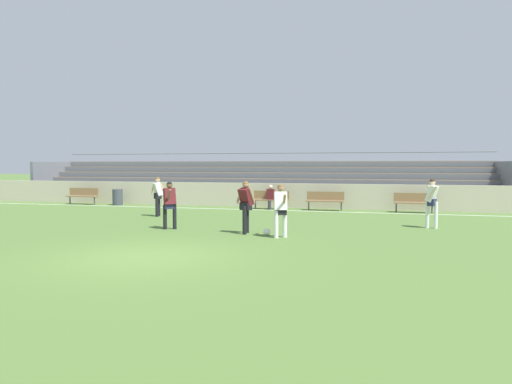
{
  "coord_description": "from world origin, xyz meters",
  "views": [
    {
      "loc": [
        5.48,
        -10.1,
        2.22
      ],
      "look_at": [
        1.13,
        6.03,
        1.24
      ],
      "focal_mm": 33.11,
      "sensor_mm": 36.0,
      "label": 1
    }
  ],
  "objects": [
    {
      "name": "ground_plane",
      "position": [
        0.0,
        0.0,
        0.0
      ],
      "size": [
        160.0,
        160.0,
        0.0
      ],
      "primitive_type": "plane",
      "color": "#4C6B30"
    },
    {
      "name": "field_line_sideline",
      "position": [
        0.0,
        12.01,
        0.0
      ],
      "size": [
        44.0,
        0.12,
        0.01
      ],
      "primitive_type": "cube",
      "color": "white",
      "rests_on": "ground"
    },
    {
      "name": "sideline_wall",
      "position": [
        0.0,
        13.46,
        0.63
      ],
      "size": [
        48.0,
        0.16,
        1.25
      ],
      "primitive_type": "cube",
      "color": "beige",
      "rests_on": "ground"
    },
    {
      "name": "bleacher_stand",
      "position": [
        -2.05,
        16.47,
        1.28
      ],
      "size": [
        27.17,
        4.24,
        2.95
      ],
      "color": "#897051",
      "rests_on": "ground"
    },
    {
      "name": "bench_near_wall_gap",
      "position": [
        2.8,
        12.61,
        0.55
      ],
      "size": [
        1.8,
        0.4,
        0.9
      ],
      "color": "olive",
      "rests_on": "ground"
    },
    {
      "name": "bench_far_right",
      "position": [
        -10.61,
        12.61,
        0.55
      ],
      "size": [
        1.8,
        0.4,
        0.9
      ],
      "color": "olive",
      "rests_on": "ground"
    },
    {
      "name": "bench_near_bin",
      "position": [
        6.87,
        12.61,
        0.55
      ],
      "size": [
        1.8,
        0.4,
        0.9
      ],
      "color": "olive",
      "rests_on": "ground"
    },
    {
      "name": "bench_far_left",
      "position": [
        0.12,
        12.61,
        0.55
      ],
      "size": [
        1.8,
        0.4,
        0.9
      ],
      "color": "olive",
      "rests_on": "ground"
    },
    {
      "name": "trash_bin",
      "position": [
        -8.49,
        12.69,
        0.43
      ],
      "size": [
        0.54,
        0.54,
        0.86
      ],
      "primitive_type": "cylinder",
      "color": "#3D424C",
      "rests_on": "ground"
    },
    {
      "name": "spectator_seated",
      "position": [
        0.12,
        12.49,
        0.7
      ],
      "size": [
        0.36,
        0.42,
        1.21
      ],
      "color": "#2D2D38",
      "rests_on": "ground"
    },
    {
      "name": "player_dark_dropping_back",
      "position": [
        1.26,
        4.31,
        1.01
      ],
      "size": [
        0.63,
        0.52,
        1.69
      ],
      "color": "black",
      "rests_on": "ground"
    },
    {
      "name": "player_white_wide_left",
      "position": [
        2.51,
        3.77,
        0.96
      ],
      "size": [
        0.49,
        0.71,
        1.62
      ],
      "color": "white",
      "rests_on": "ground"
    },
    {
      "name": "player_white_wide_right",
      "position": [
        -3.78,
        8.15,
        1.0
      ],
      "size": [
        0.62,
        0.53,
        1.68
      ],
      "color": "black",
      "rests_on": "ground"
    },
    {
      "name": "player_dark_on_ball",
      "position": [
        -1.55,
        4.62,
        0.96
      ],
      "size": [
        0.5,
        0.71,
        1.63
      ],
      "color": "black",
      "rests_on": "ground"
    },
    {
      "name": "player_white_deep_cover",
      "position": [
        7.13,
        7.2,
        1.02
      ],
      "size": [
        0.5,
        0.59,
        1.71
      ],
      "color": "white",
      "rests_on": "ground"
    },
    {
      "name": "soccer_ball",
      "position": [
        2.01,
        4.07,
        0.11
      ],
      "size": [
        0.22,
        0.22,
        0.22
      ],
      "primitive_type": "sphere",
      "color": "white",
      "rests_on": "ground"
    }
  ]
}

